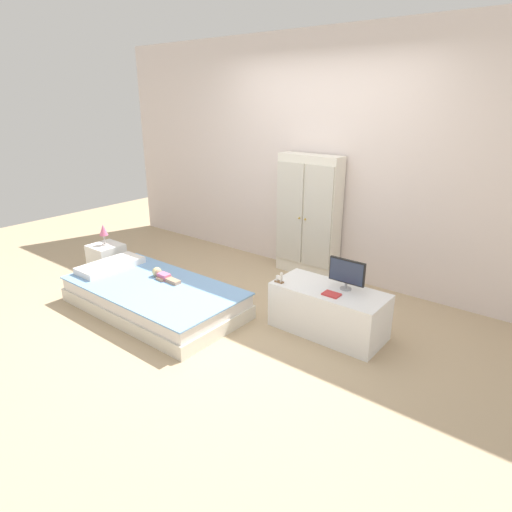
% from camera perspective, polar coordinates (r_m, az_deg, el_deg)
% --- Properties ---
extents(ground_plane, '(10.00, 10.00, 0.02)m').
position_cam_1_polar(ground_plane, '(4.24, -3.03, -8.18)').
color(ground_plane, tan).
extents(back_wall, '(6.40, 0.05, 2.70)m').
position_cam_1_polar(back_wall, '(5.06, 8.84, 12.51)').
color(back_wall, silver).
rests_on(back_wall, ground_plane).
extents(bed, '(1.83, 0.96, 0.26)m').
position_cam_1_polar(bed, '(4.45, -13.21, -5.27)').
color(bed, silver).
rests_on(bed, ground_plane).
extents(pillow, '(0.32, 0.69, 0.07)m').
position_cam_1_polar(pillow, '(4.93, -18.57, -1.16)').
color(pillow, white).
rests_on(pillow, bed).
extents(doll, '(0.39, 0.14, 0.10)m').
position_cam_1_polar(doll, '(4.53, -12.35, -2.41)').
color(doll, '#D6668E').
rests_on(doll, bed).
extents(nightstand, '(0.34, 0.34, 0.36)m').
position_cam_1_polar(nightstand, '(5.48, -19.00, -0.41)').
color(nightstand, white).
rests_on(nightstand, ground_plane).
extents(table_lamp, '(0.10, 0.10, 0.25)m').
position_cam_1_polar(table_lamp, '(5.37, -19.43, 3.15)').
color(table_lamp, '#B7B2AD').
rests_on(table_lamp, nightstand).
extents(wardrobe, '(0.75, 0.26, 1.41)m').
position_cam_1_polar(wardrobe, '(5.08, 6.90, 5.22)').
color(wardrobe, white).
rests_on(wardrobe, ground_plane).
extents(tv_stand, '(1.00, 0.46, 0.43)m').
position_cam_1_polar(tv_stand, '(3.94, 9.49, -7.09)').
color(tv_stand, white).
rests_on(tv_stand, ground_plane).
extents(tv_monitor, '(0.33, 0.10, 0.27)m').
position_cam_1_polar(tv_monitor, '(3.81, 11.85, -2.13)').
color(tv_monitor, '#99999E').
rests_on(tv_monitor, tv_stand).
extents(rocking_horse_toy, '(0.09, 0.04, 0.10)m').
position_cam_1_polar(rocking_horse_toy, '(3.91, 3.15, -2.87)').
color(rocking_horse_toy, '#8E6642').
rests_on(rocking_horse_toy, tv_stand).
extents(book_red, '(0.14, 0.10, 0.01)m').
position_cam_1_polar(book_red, '(3.73, 9.90, -4.98)').
color(book_red, '#CC3838').
rests_on(book_red, tv_stand).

